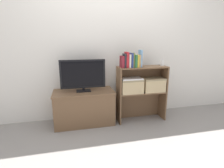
# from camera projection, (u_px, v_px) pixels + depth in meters

# --- Properties ---
(ground_plane) EXTENTS (16.00, 16.00, 0.00)m
(ground_plane) POSITION_uv_depth(u_px,v_px,m) (114.00, 126.00, 2.73)
(ground_plane) COLOR gray
(wall_back) EXTENTS (10.00, 0.05, 2.40)m
(wall_back) POSITION_uv_depth(u_px,v_px,m) (107.00, 47.00, 2.89)
(wall_back) COLOR silver
(wall_back) RESTS_ON ground_plane
(tv_stand) EXTENTS (0.94, 0.47, 0.53)m
(tv_stand) POSITION_uv_depth(u_px,v_px,m) (84.00, 107.00, 2.78)
(tv_stand) COLOR brown
(tv_stand) RESTS_ON ground_plane
(tv) EXTENTS (0.68, 0.14, 0.49)m
(tv) POSITION_uv_depth(u_px,v_px,m) (83.00, 75.00, 2.65)
(tv) COLOR black
(tv) RESTS_ON tv_stand
(bookshelf_lower_tier) EXTENTS (0.79, 0.27, 0.49)m
(bookshelf_lower_tier) POSITION_uv_depth(u_px,v_px,m) (140.00, 101.00, 2.94)
(bookshelf_lower_tier) COLOR brown
(bookshelf_lower_tier) RESTS_ON ground_plane
(bookshelf_upper_tier) EXTENTS (0.79, 0.27, 0.41)m
(bookshelf_upper_tier) POSITION_uv_depth(u_px,v_px,m) (141.00, 75.00, 2.83)
(bookshelf_upper_tier) COLOR brown
(bookshelf_upper_tier) RESTS_ON bookshelf_lower_tier
(book_maroon) EXTENTS (0.04, 0.15, 0.17)m
(book_maroon) POSITION_uv_depth(u_px,v_px,m) (122.00, 62.00, 2.62)
(book_maroon) COLOR maroon
(book_maroon) RESTS_ON bookshelf_upper_tier
(book_charcoal) EXTENTS (0.02, 0.14, 0.21)m
(book_charcoal) POSITION_uv_depth(u_px,v_px,m) (124.00, 61.00, 2.62)
(book_charcoal) COLOR #232328
(book_charcoal) RESTS_ON bookshelf_upper_tier
(book_crimson) EXTENTS (0.04, 0.14, 0.23)m
(book_crimson) POSITION_uv_depth(u_px,v_px,m) (127.00, 60.00, 2.63)
(book_crimson) COLOR #B22328
(book_crimson) RESTS_ON bookshelf_upper_tier
(book_ivory) EXTENTS (0.03, 0.15, 0.20)m
(book_ivory) POSITION_uv_depth(u_px,v_px,m) (129.00, 61.00, 2.64)
(book_ivory) COLOR silver
(book_ivory) RESTS_ON bookshelf_upper_tier
(book_navy) EXTENTS (0.03, 0.16, 0.22)m
(book_navy) POSITION_uv_depth(u_px,v_px,m) (131.00, 60.00, 2.64)
(book_navy) COLOR navy
(book_navy) RESTS_ON bookshelf_upper_tier
(book_olive) EXTENTS (0.02, 0.13, 0.22)m
(book_olive) POSITION_uv_depth(u_px,v_px,m) (133.00, 60.00, 2.65)
(book_olive) COLOR olive
(book_olive) RESTS_ON bookshelf_upper_tier
(book_forest) EXTENTS (0.04, 0.15, 0.19)m
(book_forest) POSITION_uv_depth(u_px,v_px,m) (135.00, 61.00, 2.66)
(book_forest) COLOR #286638
(book_forest) RESTS_ON bookshelf_upper_tier
(book_mustard) EXTENTS (0.03, 0.16, 0.18)m
(book_mustard) POSITION_uv_depth(u_px,v_px,m) (137.00, 61.00, 2.67)
(book_mustard) COLOR gold
(book_mustard) RESTS_ON bookshelf_upper_tier
(book_tan) EXTENTS (0.02, 0.13, 0.19)m
(book_tan) POSITION_uv_depth(u_px,v_px,m) (139.00, 61.00, 2.67)
(book_tan) COLOR tan
(book_tan) RESTS_ON bookshelf_upper_tier
(book_skyblue) EXTENTS (0.02, 0.12, 0.26)m
(book_skyblue) POSITION_uv_depth(u_px,v_px,m) (140.00, 58.00, 2.67)
(book_skyblue) COLOR #709ECC
(book_skyblue) RESTS_ON bookshelf_upper_tier
(baby_monitor) EXTENTS (0.05, 0.04, 0.12)m
(baby_monitor) POSITION_uv_depth(u_px,v_px,m) (162.00, 63.00, 2.81)
(baby_monitor) COLOR white
(baby_monitor) RESTS_ON bookshelf_upper_tier
(storage_basket_left) EXTENTS (0.35, 0.24, 0.22)m
(storage_basket_left) POSITION_uv_depth(u_px,v_px,m) (131.00, 85.00, 2.76)
(storage_basket_left) COLOR tan
(storage_basket_left) RESTS_ON bookshelf_lower_tier
(storage_basket_right) EXTENTS (0.35, 0.24, 0.22)m
(storage_basket_right) POSITION_uv_depth(u_px,v_px,m) (153.00, 84.00, 2.84)
(storage_basket_right) COLOR tan
(storage_basket_right) RESTS_ON bookshelf_lower_tier
(laptop) EXTENTS (0.33, 0.22, 0.02)m
(laptop) POSITION_uv_depth(u_px,v_px,m) (131.00, 79.00, 2.73)
(laptop) COLOR white
(laptop) RESTS_ON storage_basket_left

